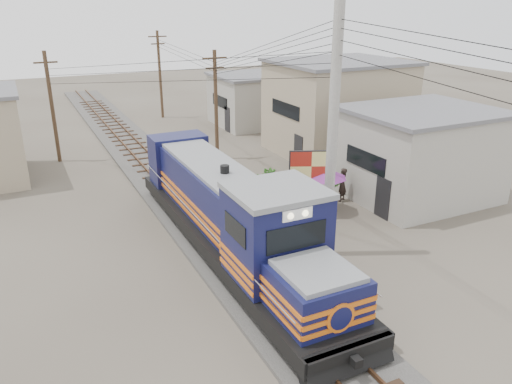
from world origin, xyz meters
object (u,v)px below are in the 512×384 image
market_umbrella (326,173)px  billboard (311,168)px  vendor (342,185)px  locomotive (232,215)px

market_umbrella → billboard: bearing=178.1°
market_umbrella → vendor: 2.16m
market_umbrella → vendor: (1.64, 0.83, -1.14)m
billboard → vendor: 2.99m
billboard → vendor: billboard is taller
billboard → market_umbrella: 0.89m
market_umbrella → locomotive: bearing=-159.8°
vendor → market_umbrella: bearing=-2.3°
market_umbrella → vendor: size_ratio=1.30×
locomotive → market_umbrella: (5.89, 2.17, 0.27)m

